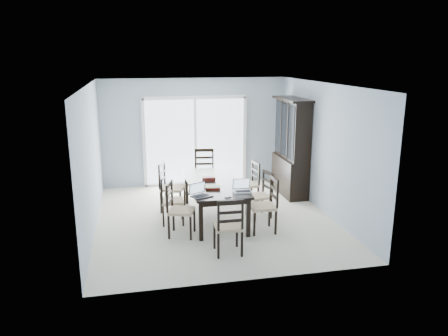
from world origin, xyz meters
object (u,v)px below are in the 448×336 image
Objects in this scene: chair_left_near at (176,203)px; laptop_dark at (202,194)px; china_hutch at (291,148)px; chair_right_mid at (263,189)px; dining_table at (214,186)px; chair_end_near at (229,221)px; chair_right_far at (251,178)px; chair_end_far at (204,167)px; cell_phone at (228,197)px; chair_left_mid at (167,195)px; chair_left_far at (168,181)px; hot_tub at (167,157)px; laptop_silver at (243,189)px; chair_right_near at (268,199)px; game_box at (209,179)px.

laptop_dark is (0.43, -0.19, 0.21)m from chair_left_near.
china_hutch reaches higher than chair_right_mid.
dining_table is 1.97× the size of chair_end_near.
chair_end_far is at bearing 33.24° from chair_right_far.
chair_end_near is 10.11× the size of cell_phone.
laptop_dark is at bearing 37.15° from chair_left_mid.
chair_left_far is 2.87m from hot_tub.
cell_phone is at bearing -139.69° from laptop_silver.
chair_left_near reaches higher than cell_phone.
chair_left_far is at bearing 55.70° from chair_end_far.
chair_left_far is at bearing 141.75° from dining_table.
laptop_silver is at bearing 82.16° from chair_right_near.
laptop_silver is at bearing 59.91° from chair_left_far.
chair_left_mid is at bearing -152.93° from chair_left_near.
laptop_silver is (-1.64, -2.00, -0.27)m from china_hutch.
chair_left_mid is (-0.10, 0.61, -0.03)m from chair_left_near.
laptop_silver is (0.45, 0.91, 0.21)m from chair_end_near.
laptop_silver is (0.30, -2.42, 0.17)m from chair_end_far.
chair_end_near reaches higher than chair_right_mid.
chair_left_mid is 0.90× the size of chair_end_far.
chair_left_far is 2.45m from chair_end_near.
hot_tub is (-1.56, 2.82, -0.09)m from chair_right_far.
hot_tub is (-0.54, 3.40, -0.30)m from game_box.
chair_left_far is 4.65× the size of game_box.
chair_left_mid is at bearing 98.02° from laptop_dark.
game_box is at bearing 66.65° from chair_right_mid.
chair_right_mid reaches higher than laptop_dark.
chair_right_near is at bearing 168.47° from chair_right_far.
chair_left_mid is 1.89m from chair_right_near.
laptop_dark is at bearing -86.79° from hot_tub.
chair_right_near is 1.51m from chair_right_far.
chair_left_near reaches higher than laptop_dark.
chair_end_far is 1.98m from hot_tub.
chair_right_near reaches higher than dining_table.
chair_end_near is at bearing -94.42° from laptop_dark.
chair_left_near is 2.21m from chair_right_far.
game_box is at bearing 47.56° from laptop_dark.
cell_phone is (0.89, -1.66, 0.13)m from chair_left_far.
dining_table is 1.05m from chair_left_near.
game_box is (-0.46, 0.87, -0.02)m from laptop_silver.
chair_right_mid is 1.31m from cell_phone.
chair_right_far is 0.96× the size of chair_end_near.
game_box is at bearing 92.06° from chair_end_far.
chair_left_mid is at bearing 154.57° from laptop_silver.
hot_tub is at bearing 139.44° from china_hutch.
chair_left_mid reaches higher than cell_phone.
laptop_dark is (-0.31, 0.80, 0.22)m from chair_end_near.
cell_phone is (-0.33, -0.25, -0.05)m from laptop_silver.
chair_right_mid is at bearing 58.00° from chair_end_near.
dining_table is 1.89× the size of chair_right_near.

